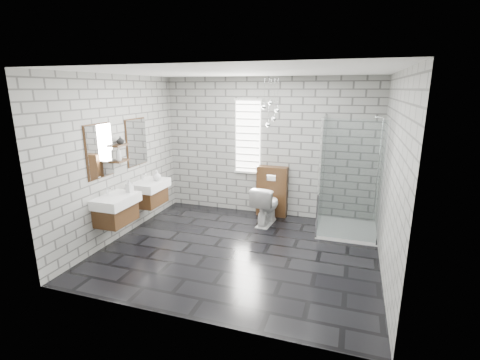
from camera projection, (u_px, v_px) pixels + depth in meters
The scene contains 20 objects.
floor at pixel (239, 250), 5.51m from camera, with size 4.20×3.60×0.02m, color black.
ceiling at pixel (239, 71), 4.81m from camera, with size 4.20×3.60×0.02m, color white.
wall_back at pixel (268, 148), 6.82m from camera, with size 4.20×0.02×2.70m, color #989893.
wall_front at pixel (182, 204), 3.50m from camera, with size 4.20×0.02×2.70m, color #989893.
wall_left at pixel (119, 158), 5.80m from camera, with size 0.02×3.60×2.70m, color #989893.
wall_right at pixel (392, 178), 4.52m from camera, with size 0.02×3.60×2.70m, color #989893.
vanity_left at pixel (114, 202), 5.45m from camera, with size 0.47×0.70×1.57m.
vanity_right at pixel (148, 186), 6.34m from camera, with size 0.47×0.70×1.57m.
shelf_lower at pixel (121, 161), 5.73m from camera, with size 0.14×0.30×0.03m, color #492D16.
shelf_upper at pixel (120, 145), 5.67m from camera, with size 0.14×0.30×0.03m, color #492D16.
window at pixel (248, 137), 6.87m from camera, with size 0.56×0.05×1.48m.
cistern_panel at pixel (272, 191), 6.90m from camera, with size 0.60×0.20×1.00m, color #492D16.
flush_plate at pixel (271, 178), 6.72m from camera, with size 0.18×0.01×0.12m, color silver.
shower_enclosure at pixel (342, 206), 6.01m from camera, with size 1.00×1.00×2.03m.
pendant_cluster at pixel (271, 112), 6.19m from camera, with size 0.31×0.22×0.90m.
toilet at pixel (266, 205), 6.49m from camera, with size 0.41×0.73×0.74m, color white.
soap_bottle_a at pixel (129, 186), 5.60m from camera, with size 0.10×0.10×0.21m, color #B2B2B2.
soap_bottle_b at pixel (157, 176), 6.30m from camera, with size 0.15×0.15×0.19m, color #B2B2B2.
soap_bottle_c at pixel (118, 154), 5.63m from camera, with size 0.09×0.09×0.24m, color #B2B2B2.
vase at pixel (120, 140), 5.65m from camera, with size 0.12×0.12×0.13m, color #B2B2B2.
Camera 1 is at (1.59, -4.78, 2.47)m, focal length 26.00 mm.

